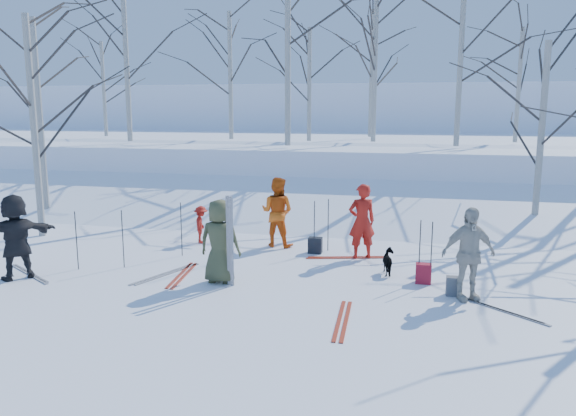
% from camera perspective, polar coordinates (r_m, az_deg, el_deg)
% --- Properties ---
extents(ground, '(120.00, 120.00, 0.00)m').
position_cam_1_polar(ground, '(12.05, -1.60, -7.35)').
color(ground, white).
rests_on(ground, ground).
extents(snow_ramp, '(70.00, 9.49, 4.12)m').
position_cam_1_polar(snow_ramp, '(18.67, 3.77, -0.52)').
color(snow_ramp, white).
rests_on(snow_ramp, ground).
extents(snow_plateau, '(70.00, 18.00, 2.20)m').
position_cam_1_polar(snow_plateau, '(28.38, 7.02, 4.88)').
color(snow_plateau, white).
rests_on(snow_plateau, ground).
extents(far_hill, '(90.00, 30.00, 6.00)m').
position_cam_1_polar(far_hill, '(49.22, 9.62, 8.26)').
color(far_hill, white).
rests_on(far_hill, ground).
extents(skier_olive_center, '(0.87, 0.57, 1.77)m').
position_cam_1_polar(skier_olive_center, '(11.77, -6.97, -3.38)').
color(skier_olive_center, '#414529').
rests_on(skier_olive_center, ground).
extents(skier_red_north, '(0.78, 0.66, 1.83)m').
position_cam_1_polar(skier_red_north, '(13.65, 7.51, -1.36)').
color(skier_red_north, '#AD1810').
rests_on(skier_red_north, ground).
extents(skier_redor_behind, '(0.99, 0.82, 1.83)m').
position_cam_1_polar(skier_redor_behind, '(14.72, -1.10, -0.40)').
color(skier_redor_behind, '#DE5711').
rests_on(skier_redor_behind, ground).
extents(skier_red_seated, '(0.55, 0.74, 1.01)m').
position_cam_1_polar(skier_red_seated, '(15.30, -8.82, -1.68)').
color(skier_red_seated, '#AD1810').
rests_on(skier_red_seated, ground).
extents(skier_cream_east, '(1.14, 0.79, 1.80)m').
position_cam_1_polar(skier_cream_east, '(11.17, 17.85, -4.47)').
color(skier_cream_east, beige).
rests_on(skier_cream_east, ground).
extents(skier_grey_west, '(1.52, 1.65, 1.84)m').
position_cam_1_polar(skier_grey_west, '(13.27, -25.94, -2.63)').
color(skier_grey_west, black).
rests_on(skier_grey_west, ground).
extents(dog, '(0.46, 0.71, 0.55)m').
position_cam_1_polar(dog, '(12.59, 10.30, -5.41)').
color(dog, black).
rests_on(dog, ground).
extents(upright_ski_left, '(0.11, 0.17, 1.90)m').
position_cam_1_polar(upright_ski_left, '(11.48, -6.09, -3.37)').
color(upright_ski_left, silver).
rests_on(upright_ski_left, ground).
extents(upright_ski_right, '(0.14, 0.23, 1.89)m').
position_cam_1_polar(upright_ski_right, '(11.40, -5.75, -3.46)').
color(upright_ski_right, silver).
rests_on(upright_ski_right, ground).
extents(ski_pair_a, '(2.08, 2.10, 0.02)m').
position_cam_1_polar(ski_pair_a, '(11.07, 20.54, -9.59)').
color(ski_pair_a, silver).
rests_on(ski_pair_a, ground).
extents(ski_pair_b, '(0.35, 1.92, 0.02)m').
position_cam_1_polar(ski_pair_b, '(9.93, 5.56, -11.28)').
color(ski_pair_b, '#9E2A16').
rests_on(ski_pair_b, ground).
extents(ski_pair_c, '(1.46, 2.03, 0.02)m').
position_cam_1_polar(ski_pair_c, '(12.74, -12.32, -6.56)').
color(ski_pair_c, silver).
rests_on(ski_pair_c, ground).
extents(ski_pair_d, '(1.92, 2.08, 0.02)m').
position_cam_1_polar(ski_pair_d, '(13.70, -24.75, -6.08)').
color(ski_pair_d, silver).
rests_on(ski_pair_d, ground).
extents(ski_pair_e, '(1.13, 2.00, 0.02)m').
position_cam_1_polar(ski_pair_e, '(13.83, 5.88, -5.02)').
color(ski_pair_e, '#9E2A16').
rests_on(ski_pair_e, ground).
extents(ski_pair_f, '(0.66, 1.95, 0.02)m').
position_cam_1_polar(ski_pair_f, '(12.58, -10.69, -6.71)').
color(ski_pair_f, '#9E2A16').
rests_on(ski_pair_f, ground).
extents(ski_pole_a, '(0.02, 0.02, 1.34)m').
position_cam_1_polar(ski_pole_a, '(14.04, 2.69, -1.97)').
color(ski_pole_a, black).
rests_on(ski_pole_a, ground).
extents(ski_pole_b, '(0.02, 0.02, 1.34)m').
position_cam_1_polar(ski_pole_b, '(14.34, 4.10, -1.72)').
color(ski_pole_b, black).
rests_on(ski_pole_b, ground).
extents(ski_pole_c, '(0.02, 0.02, 1.34)m').
position_cam_1_polar(ski_pole_c, '(13.34, -16.43, -3.04)').
color(ski_pole_c, black).
rests_on(ski_pole_c, ground).
extents(ski_pole_d, '(0.02, 0.02, 1.34)m').
position_cam_1_polar(ski_pole_d, '(13.52, -20.69, -3.12)').
color(ski_pole_d, black).
rests_on(ski_pole_d, ground).
extents(ski_pole_e, '(0.02, 0.02, 1.34)m').
position_cam_1_polar(ski_pole_e, '(12.04, 13.23, -4.32)').
color(ski_pole_e, black).
rests_on(ski_pole_e, ground).
extents(ski_pole_f, '(0.02, 0.02, 1.34)m').
position_cam_1_polar(ski_pole_f, '(11.92, 14.35, -4.52)').
color(ski_pole_f, black).
rests_on(ski_pole_f, ground).
extents(ski_pole_g, '(0.02, 0.02, 1.34)m').
position_cam_1_polar(ski_pole_g, '(14.05, -10.78, -2.13)').
color(ski_pole_g, black).
rests_on(ski_pole_g, ground).
extents(backpack_red, '(0.32, 0.22, 0.42)m').
position_cam_1_polar(backpack_red, '(12.13, 13.59, -6.48)').
color(backpack_red, maroon).
rests_on(backpack_red, ground).
extents(backpack_grey, '(0.30, 0.20, 0.38)m').
position_cam_1_polar(backpack_grey, '(11.52, 16.51, -7.63)').
color(backpack_grey, '#515258').
rests_on(backpack_grey, ground).
extents(backpack_dark, '(0.34, 0.24, 0.40)m').
position_cam_1_polar(backpack_dark, '(14.17, 2.78, -3.81)').
color(backpack_dark, black).
rests_on(backpack_dark, ground).
extents(birch_plateau_b, '(5.19, 5.19, 6.55)m').
position_cam_1_polar(birch_plateau_b, '(21.79, 17.15, 14.68)').
color(birch_plateau_b, silver).
rests_on(birch_plateau_b, snow_plateau).
extents(birch_plateau_c, '(3.85, 3.85, 4.64)m').
position_cam_1_polar(birch_plateau_c, '(23.93, 2.18, 12.38)').
color(birch_plateau_c, silver).
rests_on(birch_plateau_c, snow_plateau).
extents(birch_plateau_d, '(5.61, 5.61, 7.16)m').
position_cam_1_polar(birch_plateau_d, '(24.73, -16.14, 14.85)').
color(birch_plateau_d, silver).
rests_on(birch_plateau_d, snow_plateau).
extents(birch_plateau_f, '(3.75, 3.75, 4.50)m').
position_cam_1_polar(birch_plateau_f, '(29.22, -18.22, 11.38)').
color(birch_plateau_f, silver).
rests_on(birch_plateau_f, snow_plateau).
extents(birch_plateau_g, '(3.77, 3.77, 4.52)m').
position_cam_1_polar(birch_plateau_g, '(24.79, 22.40, 11.43)').
color(birch_plateau_g, silver).
rests_on(birch_plateau_g, snow_plateau).
extents(birch_plateau_h, '(5.68, 5.68, 7.26)m').
position_cam_1_polar(birch_plateau_h, '(21.25, -0.03, 16.20)').
color(birch_plateau_h, silver).
rests_on(birch_plateau_h, snow_plateau).
extents(birch_plateau_i, '(4.94, 4.94, 6.20)m').
position_cam_1_polar(birch_plateau_i, '(23.79, 8.84, 14.17)').
color(birch_plateau_i, silver).
rests_on(birch_plateau_i, snow_plateau).
extents(birch_plateau_k, '(4.44, 4.44, 5.49)m').
position_cam_1_polar(birch_plateau_k, '(25.45, -5.89, 13.17)').
color(birch_plateau_k, silver).
rests_on(birch_plateau_k, snow_plateau).
extents(birch_plateau_l, '(4.71, 4.71, 5.88)m').
position_cam_1_polar(birch_plateau_l, '(27.57, 8.48, 13.30)').
color(birch_plateau_l, silver).
rests_on(birch_plateau_l, snow_plateau).
extents(birch_edge_a, '(4.87, 4.87, 6.11)m').
position_cam_1_polar(birch_edge_a, '(17.19, -24.39, 7.40)').
color(birch_edge_a, silver).
rests_on(birch_edge_a, ground).
extents(birch_edge_d, '(5.10, 5.10, 6.43)m').
position_cam_1_polar(birch_edge_d, '(20.16, -23.89, 8.20)').
color(birch_edge_d, silver).
rests_on(birch_edge_d, ground).
extents(birch_edge_e, '(4.40, 4.40, 5.44)m').
position_cam_1_polar(birch_edge_e, '(17.47, 24.30, 6.34)').
color(birch_edge_e, silver).
rests_on(birch_edge_e, ground).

